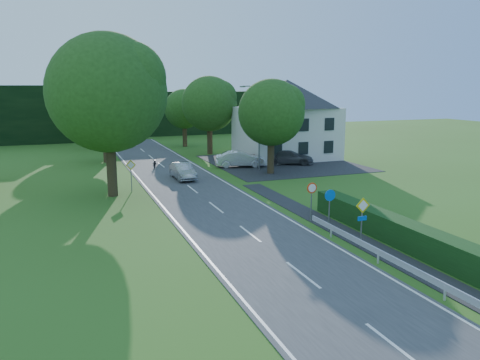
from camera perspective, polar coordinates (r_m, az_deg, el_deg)
name	(u,v)px	position (r m, az deg, el deg)	size (l,w,h in m)	color
ground	(396,348)	(16.03, 18.44, -18.83)	(160.00, 160.00, 0.00)	#345E1A
road	(207,201)	(32.83, -4.01, -2.55)	(7.00, 80.00, 0.04)	#3A3A3C
footpath	(467,295)	(20.44, 25.91, -12.54)	(1.50, 44.00, 0.04)	black
parking_pad	(281,163)	(49.03, 5.05, 2.09)	(14.00, 16.00, 0.04)	black
line_edge_left	(161,205)	(32.08, -9.59, -2.97)	(0.12, 80.00, 0.01)	white
line_edge_right	(250,197)	(33.88, 1.26, -2.04)	(0.12, 80.00, 0.01)	white
line_centre	(207,200)	(32.83, -4.02, -2.50)	(0.12, 80.00, 0.01)	white
tree_main	(109,116)	(34.74, -15.71, 7.52)	(9.40, 9.40, 11.64)	#204514
tree_left_far	(105,122)	(50.83, -16.19, 6.86)	(7.00, 7.00, 8.58)	#204514
tree_right_far	(209,115)	(55.06, -3.74, 7.86)	(7.40, 7.40, 9.09)	#204514
tree_left_back	(100,117)	(62.82, -16.66, 7.39)	(6.60, 6.60, 8.07)	#204514
tree_right_back	(184,118)	(62.53, -6.79, 7.53)	(6.20, 6.20, 7.56)	#204514
tree_right_mid	(271,127)	(42.53, 3.81, 6.48)	(7.00, 7.00, 8.58)	#204514
treeline_right	(172,113)	(78.55, -8.24, 8.06)	(30.00, 5.00, 7.00)	black
house_white	(286,118)	(52.08, 5.68, 7.48)	(10.60, 8.40, 8.60)	silver
streetlight	(258,123)	(44.16, 2.21, 6.91)	(2.03, 0.18, 8.00)	slate
sign_priority_right	(362,213)	(23.68, 14.69, -3.96)	(0.78, 0.09, 2.59)	slate
sign_roundabout	(330,202)	(26.12, 10.88, -2.64)	(0.64, 0.08, 2.37)	slate
sign_speed_limit	(312,193)	(27.76, 8.74, -1.53)	(0.64, 0.11, 2.37)	slate
sign_priority_left	(131,169)	(36.35, -13.16, 1.28)	(0.78, 0.09, 2.44)	slate
moving_car	(183,171)	(40.52, -6.99, 1.10)	(1.46, 4.18, 1.38)	#9D9DA1
motorcycle	(155,163)	(46.35, -10.35, 2.07)	(0.68, 1.96, 1.03)	black
parked_car_red	(270,156)	(48.34, 3.62, 2.92)	(1.82, 4.52, 1.54)	#65160B
parked_car_silver_a	(240,159)	(46.25, 0.02, 2.59)	(1.68, 4.83, 1.59)	silver
parked_car_grey	(289,157)	(48.19, 5.97, 2.81)	(2.04, 5.02, 1.46)	#4C4C51
parasol	(269,152)	(50.23, 3.60, 3.46)	(2.09, 2.13, 1.92)	red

